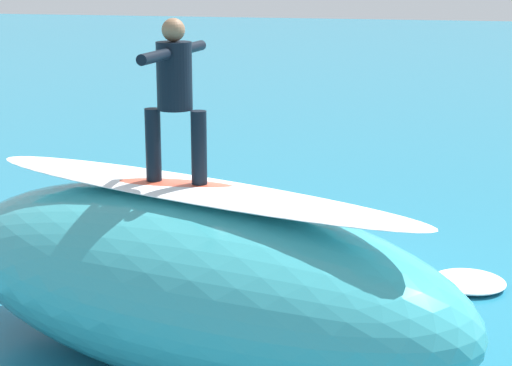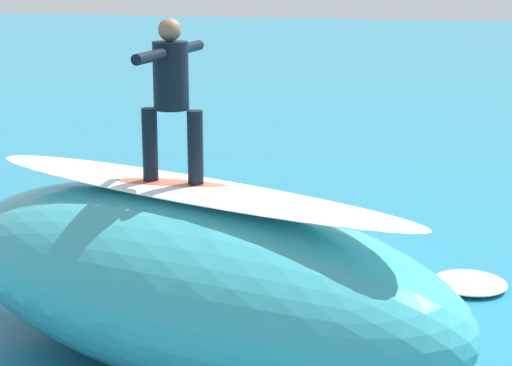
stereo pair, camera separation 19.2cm
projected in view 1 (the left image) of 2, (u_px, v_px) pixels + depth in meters
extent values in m
plane|color=teal|center=(262.00, 275.00, 12.57)|extent=(120.00, 120.00, 0.00)
ellipsoid|color=teal|center=(191.00, 281.00, 9.54)|extent=(7.09, 4.79, 1.98)
ellipsoid|color=white|center=(189.00, 188.00, 9.29)|extent=(5.57, 2.77, 0.08)
ellipsoid|color=#E0563D|center=(177.00, 186.00, 9.38)|extent=(1.84, 0.62, 0.09)
cylinder|color=black|center=(153.00, 145.00, 9.35)|extent=(0.17, 0.17, 0.78)
cylinder|color=black|center=(199.00, 148.00, 9.20)|extent=(0.17, 0.17, 0.78)
cylinder|color=black|center=(174.00, 76.00, 9.09)|extent=(0.39, 0.39, 0.70)
sphere|color=#936B4C|center=(173.00, 30.00, 8.98)|extent=(0.24, 0.24, 0.24)
cylinder|color=black|center=(154.00, 57.00, 8.57)|extent=(0.14, 0.63, 0.11)
cylinder|color=black|center=(191.00, 48.00, 9.50)|extent=(0.14, 0.63, 0.11)
ellipsoid|color=#EAE5C6|center=(308.00, 236.00, 14.23)|extent=(2.41, 0.83, 0.08)
cylinder|color=black|center=(308.00, 226.00, 14.18)|extent=(0.81, 0.39, 0.28)
sphere|color=tan|center=(337.00, 226.00, 13.99)|extent=(0.20, 0.20, 0.20)
cylinder|color=black|center=(265.00, 227.00, 14.40)|extent=(0.66, 0.22, 0.12)
cylinder|color=black|center=(269.00, 224.00, 14.54)|extent=(0.66, 0.22, 0.12)
ellipsoid|color=white|center=(468.00, 282.00, 12.14)|extent=(1.24, 1.26, 0.13)
ellipsoid|color=white|center=(140.00, 208.00, 15.85)|extent=(0.76, 0.80, 0.10)
ellipsoid|color=white|center=(258.00, 262.00, 12.95)|extent=(0.66, 0.66, 0.12)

